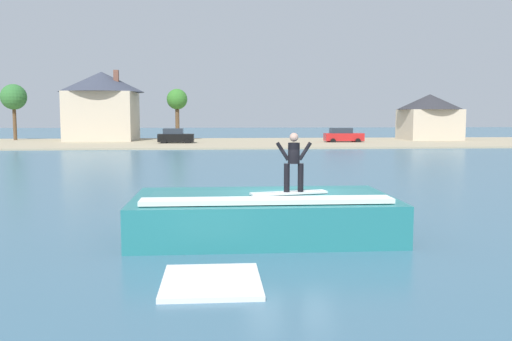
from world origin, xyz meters
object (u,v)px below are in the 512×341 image
(house_with_chimney, at_px, (102,103))
(surfer, at_px, (294,159))
(surfboard, at_px, (289,193))
(car_far_shore, at_px, (343,135))
(car_near_shore, at_px, (175,136))
(tree_short_bushy, at_px, (177,101))
(wave_crest, at_px, (263,215))
(house_gabled_white, at_px, (429,115))
(tree_tall_bare, at_px, (14,98))

(house_with_chimney, bearing_deg, surfer, -74.03)
(surfboard, xyz_separation_m, house_with_chimney, (-16.16, 56.88, 3.55))
(surfboard, xyz_separation_m, car_far_shore, (13.25, 50.17, -0.36))
(surfboard, xyz_separation_m, car_near_shore, (-6.51, 49.34, -0.36))
(car_far_shore, height_order, house_with_chimney, house_with_chimney)
(surfboard, relative_size, house_with_chimney, 0.21)
(car_near_shore, height_order, house_with_chimney, house_with_chimney)
(car_near_shore, relative_size, tree_short_bushy, 0.61)
(tree_short_bushy, bearing_deg, wave_crest, -83.81)
(car_near_shore, relative_size, house_gabled_white, 0.49)
(car_near_shore, height_order, house_gabled_white, house_gabled_white)
(tree_short_bushy, bearing_deg, car_far_shore, -17.66)
(tree_tall_bare, bearing_deg, surfboard, -64.74)
(tree_short_bushy, bearing_deg, house_gabled_white, -1.79)
(house_with_chimney, bearing_deg, car_far_shore, -12.86)
(surfboard, height_order, tree_tall_bare, tree_tall_bare)
(wave_crest, xyz_separation_m, tree_short_bushy, (-6.06, 55.94, 4.57))
(wave_crest, bearing_deg, car_far_shore, 74.32)
(house_with_chimney, bearing_deg, wave_crest, -74.61)
(wave_crest, relative_size, car_near_shore, 1.79)
(wave_crest, xyz_separation_m, tree_tall_bare, (-26.81, 57.63, 4.97))
(surfer, bearing_deg, tree_tall_bare, 115.35)
(tree_tall_bare, bearing_deg, car_near_shore, -22.97)
(wave_crest, height_order, tree_tall_bare, tree_tall_bare)
(car_near_shore, bearing_deg, house_with_chimney, 141.98)
(car_far_shore, relative_size, house_with_chimney, 0.43)
(house_with_chimney, xyz_separation_m, tree_short_bushy, (9.43, -0.35, 0.31))
(car_far_shore, xyz_separation_m, tree_short_bushy, (-19.98, 6.36, 4.23))
(wave_crest, relative_size, surfer, 4.52)
(wave_crest, distance_m, car_near_shore, 49.09)
(surfboard, distance_m, car_near_shore, 49.77)
(tree_tall_bare, bearing_deg, wave_crest, -65.06)
(surfboard, height_order, house_gabled_white, house_gabled_white)
(surfer, height_order, house_gabled_white, house_gabled_white)
(surfboard, xyz_separation_m, house_gabled_white, (25.85, 55.52, 2.02))
(house_gabled_white, bearing_deg, car_far_shore, -157.01)
(car_far_shore, bearing_deg, car_near_shore, -177.59)
(wave_crest, distance_m, surfer, 1.92)
(tree_tall_bare, bearing_deg, house_gabled_white, -2.91)
(house_with_chimney, bearing_deg, tree_short_bushy, -2.14)
(car_far_shore, relative_size, house_gabled_white, 0.55)
(car_far_shore, distance_m, tree_tall_bare, 41.77)
(surfboard, distance_m, tree_tall_bare, 64.52)
(tree_short_bushy, bearing_deg, surfer, -83.09)
(car_near_shore, relative_size, tree_tall_bare, 0.56)
(house_gabled_white, bearing_deg, house_with_chimney, 178.13)
(surfboard, relative_size, tree_short_bushy, 0.33)
(surfer, distance_m, tree_short_bushy, 57.04)
(house_with_chimney, distance_m, house_gabled_white, 42.05)
(surfboard, height_order, house_with_chimney, house_with_chimney)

